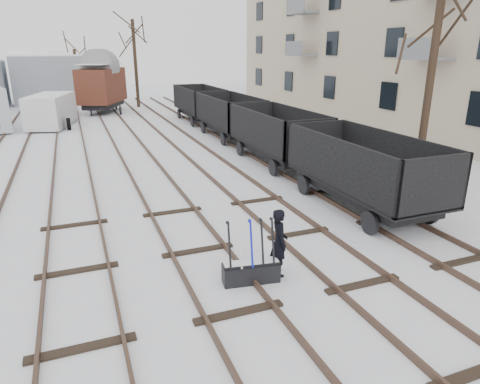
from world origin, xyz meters
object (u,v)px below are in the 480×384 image
object	(u,v)px
box_van_wagon	(102,84)
ground_frame	(251,270)
panel_van	(51,110)
worker	(279,242)
freight_wagon_a	(362,181)

from	to	relation	value
box_van_wagon	ground_frame	bearing A→B (deg)	-64.34
box_van_wagon	panel_van	size ratio (longest dim) A/B	1.09
ground_frame	worker	size ratio (longest dim) A/B	0.91
ground_frame	box_van_wagon	world-z (taller)	box_van_wagon
freight_wagon_a	panel_van	distance (m)	22.84
worker	panel_van	bearing A→B (deg)	22.58
ground_frame	freight_wagon_a	bearing A→B (deg)	38.97
ground_frame	worker	xyz separation A→B (m)	(0.75, 0.10, 0.53)
worker	freight_wagon_a	bearing A→B (deg)	-46.80
worker	ground_frame	bearing A→B (deg)	107.15
ground_frame	box_van_wagon	bearing A→B (deg)	100.11
worker	box_van_wagon	bearing A→B (deg)	12.70
ground_frame	worker	bearing A→B (deg)	16.02
freight_wagon_a	box_van_wagon	size ratio (longest dim) A/B	1.04
worker	panel_van	world-z (taller)	panel_van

